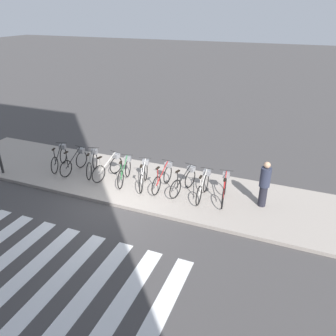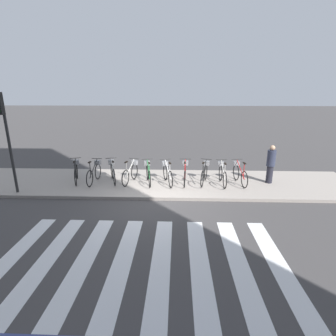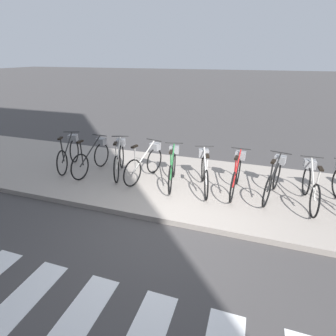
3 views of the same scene
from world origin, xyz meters
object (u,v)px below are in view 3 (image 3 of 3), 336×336
(parked_bicycle_4, at_px, (173,166))
(parked_bicycle_8, at_px, (310,184))
(parked_bicycle_2, at_px, (119,158))
(parked_bicycle_5, at_px, (204,171))
(parked_bicycle_3, at_px, (146,162))
(parked_bicycle_6, at_px, (237,173))
(parked_bicycle_7, at_px, (274,178))
(parked_bicycle_0, at_px, (69,152))
(parked_bicycle_1, at_px, (93,156))

(parked_bicycle_4, xyz_separation_m, parked_bicycle_8, (3.07, 0.00, 0.00))
(parked_bicycle_2, xyz_separation_m, parked_bicycle_5, (2.32, -0.13, 0.00))
(parked_bicycle_3, height_order, parked_bicycle_6, same)
(parked_bicycle_4, bearing_deg, parked_bicycle_3, 173.97)
(parked_bicycle_7, bearing_deg, parked_bicycle_6, -179.25)
(parked_bicycle_3, bearing_deg, parked_bicycle_0, -179.80)
(parked_bicycle_2, bearing_deg, parked_bicycle_6, -0.83)
(parked_bicycle_3, distance_m, parked_bicycle_7, 3.08)
(parked_bicycle_2, bearing_deg, parked_bicycle_8, -1.53)
(parked_bicycle_3, relative_size, parked_bicycle_7, 1.00)
(parked_bicycle_2, bearing_deg, parked_bicycle_1, -170.99)
(parked_bicycle_3, xyz_separation_m, parked_bicycle_6, (2.27, 0.00, 0.00))
(parked_bicycle_1, distance_m, parked_bicycle_4, 2.26)
(parked_bicycle_2, height_order, parked_bicycle_6, same)
(parked_bicycle_0, height_order, parked_bicycle_1, same)
(parked_bicycle_1, distance_m, parked_bicycle_8, 5.33)
(parked_bicycle_2, xyz_separation_m, parked_bicycle_8, (4.59, -0.12, 0.00))
(parked_bicycle_5, height_order, parked_bicycle_7, same)
(parked_bicycle_5, height_order, parked_bicycle_8, same)
(parked_bicycle_2, height_order, parked_bicycle_5, same)
(parked_bicycle_3, height_order, parked_bicycle_4, same)
(parked_bicycle_2, bearing_deg, parked_bicycle_3, -3.47)
(parked_bicycle_1, xyz_separation_m, parked_bicycle_3, (1.52, 0.07, 0.00))
(parked_bicycle_1, relative_size, parked_bicycle_6, 1.00)
(parked_bicycle_0, relative_size, parked_bicycle_4, 0.98)
(parked_bicycle_0, relative_size, parked_bicycle_6, 0.96)
(parked_bicycle_1, xyz_separation_m, parked_bicycle_2, (0.73, 0.12, 0.00))
(parked_bicycle_1, distance_m, parked_bicycle_7, 4.60)
(parked_bicycle_5, bearing_deg, parked_bicycle_2, 176.81)
(parked_bicycle_7, bearing_deg, parked_bicycle_0, -179.76)
(parked_bicycle_2, height_order, parked_bicycle_8, same)
(parked_bicycle_1, relative_size, parked_bicycle_3, 1.02)
(parked_bicycle_8, bearing_deg, parked_bicycle_6, 177.06)
(parked_bicycle_4, relative_size, parked_bicycle_6, 0.98)
(parked_bicycle_4, bearing_deg, parked_bicycle_5, -0.25)
(parked_bicycle_4, relative_size, parked_bicycle_5, 1.01)
(parked_bicycle_0, relative_size, parked_bicycle_5, 0.99)
(parked_bicycle_0, xyz_separation_m, parked_bicycle_5, (3.87, -0.07, 0.00))
(parked_bicycle_1, bearing_deg, parked_bicycle_4, -0.24)
(parked_bicycle_3, distance_m, parked_bicycle_4, 0.74)
(parked_bicycle_4, bearing_deg, parked_bicycle_2, 175.29)
(parked_bicycle_8, bearing_deg, parked_bicycle_0, 179.38)
(parked_bicycle_4, distance_m, parked_bicycle_6, 1.53)
(parked_bicycle_0, xyz_separation_m, parked_bicycle_8, (6.14, -0.07, 0.00))
(parked_bicycle_5, bearing_deg, parked_bicycle_0, 178.92)
(parked_bicycle_4, xyz_separation_m, parked_bicycle_5, (0.79, -0.00, 0.00))
(parked_bicycle_6, bearing_deg, parked_bicycle_0, -179.85)
(parked_bicycle_0, bearing_deg, parked_bicycle_3, 0.20)
(parked_bicycle_5, relative_size, parked_bicycle_7, 0.99)
(parked_bicycle_1, bearing_deg, parked_bicycle_6, 1.09)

